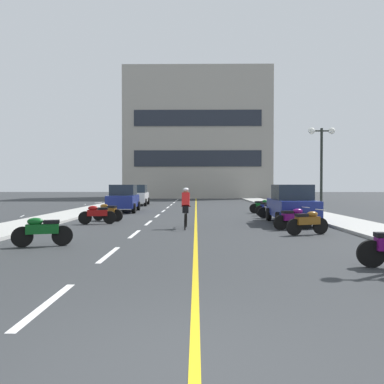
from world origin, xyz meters
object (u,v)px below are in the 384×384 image
Objects in this scene: parked_car_near at (292,204)px; motorcycle_9 at (262,206)px; motorcycle_7 at (274,210)px; motorcycle_3 at (308,222)px; motorcycle_2 at (42,230)px; street_lamp_mid at (322,151)px; parked_car_mid at (124,198)px; cyclist_rider at (186,207)px; parked_car_far at (137,195)px; motorcycle_8 at (269,207)px; motorcycle_5 at (97,214)px; motorcycle_4 at (293,218)px; motorcycle_6 at (107,212)px.

parked_car_near is 6.39m from motorcycle_9.
motorcycle_3 is at bearing -91.38° from motorcycle_7.
motorcycle_2 and motorcycle_9 have the same top height.
street_lamp_mid is at bearing 40.50° from motorcycle_2.
cyclist_rider is (4.45, -9.41, -0.03)m from parked_car_mid.
parked_car_far is at bearing 136.68° from motorcycle_9.
motorcycle_8 is 0.93× the size of cyclist_rider.
motorcycle_4 is at bearing -13.38° from motorcycle_5.
parked_car_far is at bearing 115.63° from motorcycle_3.
street_lamp_mid is 9.44m from cyclist_rider.
parked_car_far is (-0.34, 7.91, 0.00)m from parked_car_mid.
cyclist_rider is (-4.47, 1.99, 0.41)m from motorcycle_3.
parked_car_far is at bearing 93.15° from motorcycle_6.
parked_car_far is 2.41× the size of cyclist_rider.
motorcycle_6 is 10.20m from motorcycle_9.
street_lamp_mid is 2.88× the size of motorcycle_9.
parked_car_far is 2.59× the size of motorcycle_8.
parked_car_mid is 10.24m from motorcycle_7.
motorcycle_5 is 11.15m from motorcycle_9.
parked_car_mid is 14.02m from motorcycle_2.
motorcycle_3 is 0.97× the size of motorcycle_5.
motorcycle_3 is (-2.90, -7.17, -3.22)m from street_lamp_mid.
motorcycle_6 is (0.11, 1.51, 0.00)m from motorcycle_5.
motorcycle_2 is at bearing -88.15° from parked_car_far.
motorcycle_7 is at bearing -90.93° from motorcycle_9.
parked_car_far is 2.53× the size of motorcycle_9.
parked_car_far is (-9.71, 15.32, 0.00)m from parked_car_near.
motorcycle_3 is 4.91m from cyclist_rider.
cyclist_rider reaches higher than motorcycle_7.
cyclist_rider reaches higher than motorcycle_4.
parked_car_far is 20.00m from motorcycle_4.
parked_car_near is 2.51× the size of motorcycle_7.
motorcycle_5 is at bearing -160.22° from motorcycle_7.
street_lamp_mid is at bearing 52.29° from parked_car_near.
parked_car_far is 14.42m from motorcycle_8.
parked_car_mid is at bearing 162.33° from motorcycle_8.
motorcycle_6 and motorcycle_8 have the same top height.
motorcycle_4 and motorcycle_7 have the same top height.
motorcycle_3 is at bearing -64.37° from parked_car_far.
motorcycle_7 is (9.43, -12.62, -0.44)m from parked_car_far.
motorcycle_8 is (8.83, 4.94, 0.00)m from motorcycle_5.
parked_car_far reaches higher than motorcycle_4.
motorcycle_3 is 10.37m from motorcycle_9.
motorcycle_3 is 6.69m from motorcycle_7.
motorcycle_4 is (-0.12, 1.52, 0.00)m from motorcycle_3.
motorcycle_6 is 0.96× the size of motorcycle_7.
street_lamp_mid reaches higher than motorcycle_5.
parked_car_near is at bearing -6.74° from motorcycle_6.
motorcycle_3 and motorcycle_7 have the same top height.
motorcycle_2 is at bearing -131.59° from cyclist_rider.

